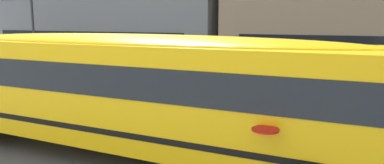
{
  "coord_description": "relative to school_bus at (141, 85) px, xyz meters",
  "views": [
    {
      "loc": [
        3.76,
        -8.74,
        3.14
      ],
      "look_at": [
        0.06,
        -0.96,
        1.69
      ],
      "focal_mm": 34.02,
      "sensor_mm": 36.0,
      "label": 1
    }
  ],
  "objects": [
    {
      "name": "ground_plane",
      "position": [
        0.77,
        1.91,
        -1.69
      ],
      "size": [
        400.0,
        400.0,
        0.0
      ],
      "primitive_type": "plane",
      "color": "#4C4C4F"
    },
    {
      "name": "sidewalk_far",
      "position": [
        0.77,
        9.65,
        -1.69
      ],
      "size": [
        120.0,
        3.0,
        0.01
      ],
      "primitive_type": "cube",
      "color": "gray",
      "rests_on": "ground_plane"
    },
    {
      "name": "lane_centreline",
      "position": [
        0.77,
        1.91,
        -1.69
      ],
      "size": [
        110.0,
        0.16,
        0.01
      ],
      "primitive_type": "cube",
      "color": "silver",
      "rests_on": "ground_plane"
    },
    {
      "name": "school_bus",
      "position": [
        0.0,
        0.0,
        0.0
      ],
      "size": [
        12.75,
        3.04,
        2.85
      ],
      "rotation": [
        0.0,
        0.0,
        -0.0
      ],
      "color": "yellow",
      "rests_on": "ground_plane"
    },
    {
      "name": "parked_car_black_by_entrance",
      "position": [
        -10.66,
        7.13,
        -0.85
      ],
      "size": [
        3.97,
        2.01,
        1.64
      ],
      "rotation": [
        0.0,
        0.0,
        -0.04
      ],
      "color": "black",
      "rests_on": "ground_plane"
    },
    {
      "name": "street_lamp",
      "position": [
        -13.49,
        8.95,
        2.62
      ],
      "size": [
        0.44,
        0.44,
        6.8
      ],
      "color": "#38383D",
      "rests_on": "ground_plane"
    }
  ]
}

